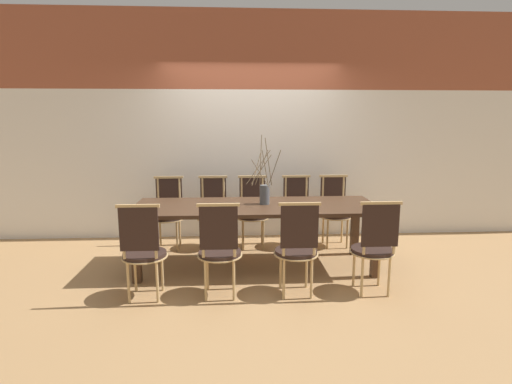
{
  "coord_description": "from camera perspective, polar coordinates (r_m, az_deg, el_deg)",
  "views": [
    {
      "loc": [
        -0.25,
        -4.45,
        1.69
      ],
      "look_at": [
        0.0,
        0.0,
        0.89
      ],
      "focal_mm": 28.0,
      "sensor_mm": 36.0,
      "label": 1
    }
  ],
  "objects": [
    {
      "name": "chair_near_center",
      "position": [
        3.89,
        5.87,
        -7.72
      ],
      "size": [
        0.43,
        0.43,
        0.96
      ],
      "color": "black",
      "rests_on": "ground_plane"
    },
    {
      "name": "dining_table",
      "position": [
        4.58,
        0.0,
        -2.89
      ],
      "size": [
        2.78,
        0.98,
        0.74
      ],
      "color": "#422B1C",
      "rests_on": "ground_plane"
    },
    {
      "name": "chair_near_left",
      "position": [
        3.84,
        -5.24,
        -7.92
      ],
      "size": [
        0.43,
        0.43,
        0.96
      ],
      "color": "black",
      "rests_on": "ground_plane"
    },
    {
      "name": "wall_rear",
      "position": [
        5.79,
        -0.75,
        9.25
      ],
      "size": [
        12.0,
        0.06,
        3.2
      ],
      "color": "white",
      "rests_on": "ground_plane"
    },
    {
      "name": "chair_far_right",
      "position": [
        5.45,
        5.89,
        -2.51
      ],
      "size": [
        0.43,
        0.43,
        0.96
      ],
      "rotation": [
        0.0,
        0.0,
        3.14
      ],
      "color": "black",
      "rests_on": "ground_plane"
    },
    {
      "name": "chair_far_center",
      "position": [
        5.39,
        -0.5,
        -2.6
      ],
      "size": [
        0.43,
        0.43,
        0.96
      ],
      "rotation": [
        0.0,
        0.0,
        3.14
      ],
      "color": "black",
      "rests_on": "ground_plane"
    },
    {
      "name": "book_stack",
      "position": [
        4.51,
        6.55,
        -1.97
      ],
      "size": [
        0.21,
        0.19,
        0.01
      ],
      "color": "#842D8C",
      "rests_on": "dining_table"
    },
    {
      "name": "chair_far_leftend",
      "position": [
        5.46,
        -12.43,
        -2.68
      ],
      "size": [
        0.43,
        0.43,
        0.96
      ],
      "rotation": [
        0.0,
        0.0,
        3.14
      ],
      "color": "black",
      "rests_on": "ground_plane"
    },
    {
      "name": "vase_centerpiece",
      "position": [
        4.58,
        1.22,
        -0.05
      ],
      "size": [
        0.39,
        0.37,
        0.79
      ],
      "color": "#4C5156",
      "rests_on": "dining_table"
    },
    {
      "name": "chair_near_leftend",
      "position": [
        3.94,
        -15.82,
        -7.83
      ],
      "size": [
        0.43,
        0.43,
        0.96
      ],
      "color": "black",
      "rests_on": "ground_plane"
    },
    {
      "name": "chair_far_left",
      "position": [
        5.39,
        -6.15,
        -2.65
      ],
      "size": [
        0.43,
        0.43,
        0.96
      ],
      "rotation": [
        0.0,
        0.0,
        3.14
      ],
      "color": "black",
      "rests_on": "ground_plane"
    },
    {
      "name": "chair_near_right",
      "position": [
        4.07,
        16.56,
        -7.26
      ],
      "size": [
        0.43,
        0.43,
        0.96
      ],
      "color": "black",
      "rests_on": "ground_plane"
    },
    {
      "name": "chair_far_rightend",
      "position": [
        5.56,
        11.18,
        -2.41
      ],
      "size": [
        0.43,
        0.43,
        0.96
      ],
      "rotation": [
        0.0,
        0.0,
        3.14
      ],
      "color": "black",
      "rests_on": "ground_plane"
    },
    {
      "name": "ground_plane",
      "position": [
        4.77,
        0.0,
        -10.61
      ],
      "size": [
        16.0,
        16.0,
        0.0
      ],
      "primitive_type": "plane",
      "color": "#A87F51"
    }
  ]
}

